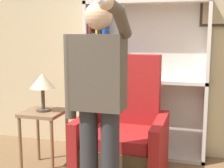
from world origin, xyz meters
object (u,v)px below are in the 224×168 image
Objects in this scene: bookcase at (132,83)px; side_table at (44,122)px; armchair at (124,140)px; person_standing at (98,100)px; table_lamp at (42,83)px.

bookcase is 1.17m from side_table.
armchair is 0.91m from side_table.
bookcase reaches higher than person_standing.
bookcase is 4.54× the size of table_lamp.
bookcase is at bearing 41.59° from side_table.
person_standing is 1.22m from side_table.
side_table is at bearing 180.00° from table_lamp.
bookcase is 1.45m from person_standing.
person_standing is at bearing -39.03° from table_lamp.
bookcase is 1.11m from table_lamp.
table_lamp is at bearing -138.41° from bookcase.
armchair reaches higher than side_table.
bookcase is 0.84m from armchair.
person_standing is at bearing -90.91° from armchair.
person_standing reaches higher than table_lamp.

